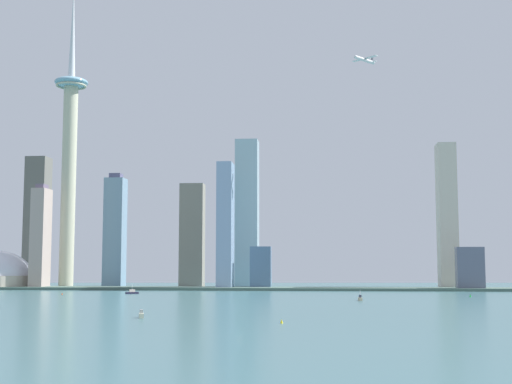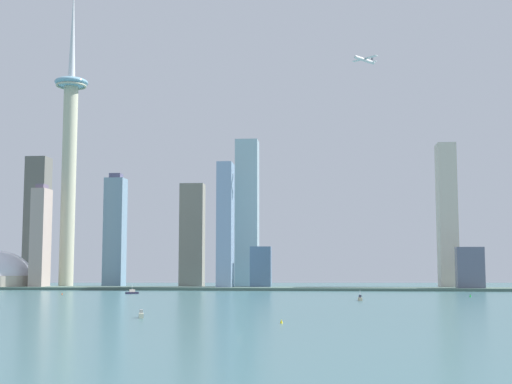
{
  "view_description": "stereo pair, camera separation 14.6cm",
  "coord_description": "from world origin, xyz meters",
  "px_view_note": "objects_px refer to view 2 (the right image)",
  "views": [
    {
      "loc": [
        29.85,
        -251.73,
        24.35
      ],
      "look_at": [
        -36.92,
        453.05,
        98.0
      ],
      "focal_mm": 49.62,
      "sensor_mm": 36.0,
      "label": 1
    },
    {
      "loc": [
        29.99,
        -251.71,
        24.35
      ],
      "look_at": [
        -36.92,
        453.05,
        98.0
      ],
      "focal_mm": 49.62,
      "sensor_mm": 36.0,
      "label": 2
    }
  ],
  "objects_px": {
    "skyscraper_4": "(41,238)",
    "skyscraper_6": "(470,269)",
    "skyscraper_2": "(247,213)",
    "boat_0": "(360,298)",
    "airplane": "(364,60)",
    "channel_buoy_1": "(62,294)",
    "skyscraper_8": "(115,231)",
    "observation_tower": "(70,148)",
    "skyscraper_7": "(261,268)",
    "skyscraper_3": "(225,226)",
    "skyscraper_1": "(447,216)",
    "skyscraper_5": "(37,221)",
    "skyscraper_0": "(192,235)",
    "boat_1": "(141,315)",
    "boat_2": "(132,292)",
    "channel_buoy_0": "(470,295)",
    "channel_buoy_2": "(281,321)"
  },
  "relations": [
    {
      "from": "skyscraper_8",
      "to": "airplane",
      "type": "xyz_separation_m",
      "value": [
        291.97,
        -82.29,
        176.74
      ]
    },
    {
      "from": "skyscraper_1",
      "to": "channel_buoy_1",
      "type": "distance_m",
      "value": 393.14
    },
    {
      "from": "observation_tower",
      "to": "boat_0",
      "type": "bearing_deg",
      "value": -38.83
    },
    {
      "from": "skyscraper_2",
      "to": "skyscraper_6",
      "type": "height_order",
      "value": "skyscraper_2"
    },
    {
      "from": "channel_buoy_2",
      "to": "skyscraper_3",
      "type": "bearing_deg",
      "value": 101.15
    },
    {
      "from": "skyscraper_3",
      "to": "boat_2",
      "type": "distance_m",
      "value": 146.7
    },
    {
      "from": "skyscraper_6",
      "to": "channel_buoy_2",
      "type": "height_order",
      "value": "skyscraper_6"
    },
    {
      "from": "skyscraper_0",
      "to": "boat_0",
      "type": "distance_m",
      "value": 368.17
    },
    {
      "from": "skyscraper_1",
      "to": "skyscraper_3",
      "type": "height_order",
      "value": "skyscraper_1"
    },
    {
      "from": "skyscraper_5",
      "to": "skyscraper_6",
      "type": "height_order",
      "value": "skyscraper_5"
    },
    {
      "from": "skyscraper_0",
      "to": "skyscraper_1",
      "type": "height_order",
      "value": "skyscraper_1"
    },
    {
      "from": "skyscraper_7",
      "to": "channel_buoy_0",
      "type": "distance_m",
      "value": 239.93
    },
    {
      "from": "skyscraper_6",
      "to": "channel_buoy_2",
      "type": "relative_size",
      "value": 24.13
    },
    {
      "from": "skyscraper_2",
      "to": "skyscraper_3",
      "type": "distance_m",
      "value": 66.39
    },
    {
      "from": "skyscraper_1",
      "to": "skyscraper_5",
      "type": "height_order",
      "value": "skyscraper_5"
    },
    {
      "from": "skyscraper_8",
      "to": "channel_buoy_2",
      "type": "relative_size",
      "value": 76.75
    },
    {
      "from": "skyscraper_3",
      "to": "channel_buoy_0",
      "type": "height_order",
      "value": "skyscraper_3"
    },
    {
      "from": "skyscraper_0",
      "to": "channel_buoy_0",
      "type": "distance_m",
      "value": 370.05
    },
    {
      "from": "skyscraper_2",
      "to": "channel_buoy_0",
      "type": "distance_m",
      "value": 301.02
    },
    {
      "from": "skyscraper_1",
      "to": "skyscraper_4",
      "type": "relative_size",
      "value": 1.39
    },
    {
      "from": "skyscraper_2",
      "to": "channel_buoy_0",
      "type": "relative_size",
      "value": 70.41
    },
    {
      "from": "skyscraper_7",
      "to": "channel_buoy_2",
      "type": "xyz_separation_m",
      "value": [
        46.15,
        -423.88,
        -20.94
      ]
    },
    {
      "from": "boat_0",
      "to": "channel_buoy_1",
      "type": "bearing_deg",
      "value": 64.88
    },
    {
      "from": "skyscraper_1",
      "to": "skyscraper_6",
      "type": "relative_size",
      "value": 3.6
    },
    {
      "from": "skyscraper_7",
      "to": "boat_2",
      "type": "distance_m",
      "value": 161.68
    },
    {
      "from": "skyscraper_8",
      "to": "boat_0",
      "type": "bearing_deg",
      "value": -49.77
    },
    {
      "from": "skyscraper_7",
      "to": "skyscraper_1",
      "type": "bearing_deg",
      "value": 6.52
    },
    {
      "from": "skyscraper_1",
      "to": "skyscraper_5",
      "type": "relative_size",
      "value": 0.98
    },
    {
      "from": "channel_buoy_0",
      "to": "channel_buoy_2",
      "type": "xyz_separation_m",
      "value": [
        -131.12,
        -263.52,
        -0.29
      ]
    },
    {
      "from": "skyscraper_2",
      "to": "skyscraper_6",
      "type": "xyz_separation_m",
      "value": [
        224.73,
        -77.07,
        -60.88
      ]
    },
    {
      "from": "observation_tower",
      "to": "boat_0",
      "type": "relative_size",
      "value": 44.55
    },
    {
      "from": "skyscraper_4",
      "to": "channel_buoy_1",
      "type": "relative_size",
      "value": 59.96
    },
    {
      "from": "skyscraper_0",
      "to": "boat_1",
      "type": "xyz_separation_m",
      "value": [
        67.8,
        -489.93,
        -58.49
      ]
    },
    {
      "from": "skyscraper_2",
      "to": "boat_0",
      "type": "distance_m",
      "value": 310.29
    },
    {
      "from": "skyscraper_7",
      "to": "skyscraper_8",
      "type": "distance_m",
      "value": 210.0
    },
    {
      "from": "skyscraper_8",
      "to": "channel_buoy_0",
      "type": "bearing_deg",
      "value": -35.31
    },
    {
      "from": "skyscraper_3",
      "to": "skyscraper_6",
      "type": "xyz_separation_m",
      "value": [
        240.42,
        -14.88,
        -43.77
      ]
    },
    {
      "from": "skyscraper_1",
      "to": "channel_buoy_0",
      "type": "xyz_separation_m",
      "value": [
        -15.43,
        -182.4,
        -74.54
      ]
    },
    {
      "from": "skyscraper_1",
      "to": "skyscraper_6",
      "type": "xyz_separation_m",
      "value": [
        12.22,
        -46.74,
        -54.65
      ]
    },
    {
      "from": "skyscraper_6",
      "to": "boat_0",
      "type": "xyz_separation_m",
      "value": [
        -115.68,
        -202.08,
        -19.53
      ]
    },
    {
      "from": "boat_2",
      "to": "airplane",
      "type": "distance_m",
      "value": 347.43
    },
    {
      "from": "skyscraper_2",
      "to": "airplane",
      "type": "bearing_deg",
      "value": -17.29
    },
    {
      "from": "boat_1",
      "to": "boat_2",
      "type": "xyz_separation_m",
      "value": [
        -79.64,
        274.6,
        -0.12
      ]
    },
    {
      "from": "channel_buoy_2",
      "to": "skyscraper_1",
      "type": "bearing_deg",
      "value": 71.81
    },
    {
      "from": "skyscraper_0",
      "to": "skyscraper_5",
      "type": "bearing_deg",
      "value": 178.43
    },
    {
      "from": "boat_0",
      "to": "channel_buoy_2",
      "type": "height_order",
      "value": "boat_0"
    },
    {
      "from": "channel_buoy_1",
      "to": "airplane",
      "type": "relative_size",
      "value": 0.06
    },
    {
      "from": "skyscraper_4",
      "to": "skyscraper_6",
      "type": "distance_m",
      "value": 436.58
    },
    {
      "from": "boat_0",
      "to": "airplane",
      "type": "height_order",
      "value": "airplane"
    },
    {
      "from": "skyscraper_5",
      "to": "channel_buoy_0",
      "type": "height_order",
      "value": "skyscraper_5"
    }
  ]
}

